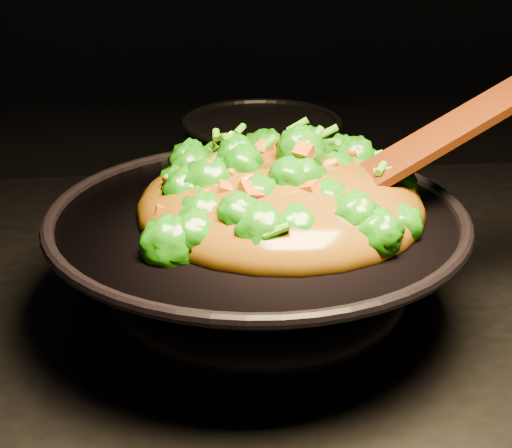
{
  "coord_description": "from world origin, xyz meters",
  "views": [
    {
      "loc": [
        -0.17,
        -0.8,
        1.36
      ],
      "look_at": [
        -0.1,
        -0.02,
        1.01
      ],
      "focal_mm": 55.0,
      "sensor_mm": 36.0,
      "label": 1
    }
  ],
  "objects": [
    {
      "name": "stir_fry",
      "position": [
        -0.07,
        -0.02,
        1.08
      ],
      "size": [
        0.33,
        0.33,
        0.11
      ],
      "primitive_type": null,
      "rotation": [
        0.0,
        0.0,
        0.05
      ],
      "color": "#196E07",
      "rests_on": "wok"
    },
    {
      "name": "wok",
      "position": [
        -0.1,
        -0.03,
        0.96
      ],
      "size": [
        0.51,
        0.51,
        0.12
      ],
      "primitive_type": null,
      "rotation": [
        0.0,
        0.0,
        -0.16
      ],
      "color": "black",
      "rests_on": "stovetop"
    },
    {
      "name": "back_pot",
      "position": [
        -0.06,
        0.32,
        0.97
      ],
      "size": [
        0.23,
        0.23,
        0.13
      ],
      "primitive_type": "cylinder",
      "rotation": [
        0.0,
        0.0,
        -0.02
      ],
      "color": "black",
      "rests_on": "stovetop"
    },
    {
      "name": "spatula",
      "position": [
        0.06,
        -0.02,
        1.08
      ],
      "size": [
        0.34,
        0.16,
        0.14
      ],
      "primitive_type": "cube",
      "rotation": [
        0.0,
        -0.38,
        0.32
      ],
      "color": "#3B1706",
      "rests_on": "wok"
    }
  ]
}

